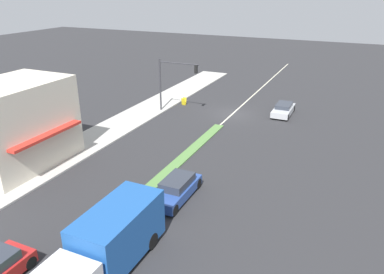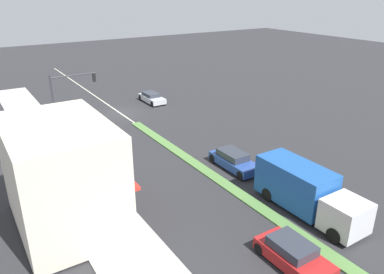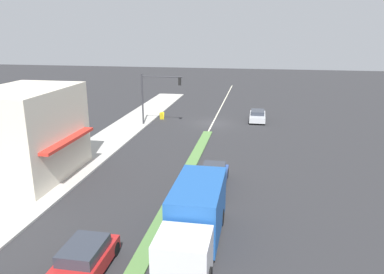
% 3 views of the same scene
% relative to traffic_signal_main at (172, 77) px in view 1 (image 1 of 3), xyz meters
% --- Properties ---
extents(ground_plane, '(160.00, 160.00, 0.00)m').
position_rel_traffic_signal_main_xyz_m(ground_plane, '(-6.12, 15.82, -3.90)').
color(ground_plane, '#2B2B2D').
extents(sidewalk_right, '(4.00, 73.00, 0.12)m').
position_rel_traffic_signal_main_xyz_m(sidewalk_right, '(2.88, 16.32, -3.84)').
color(sidewalk_right, '#B2AFA8').
rests_on(sidewalk_right, ground).
extents(lane_marking_center, '(0.16, 60.00, 0.01)m').
position_rel_traffic_signal_main_xyz_m(lane_marking_center, '(-6.12, -2.18, -3.90)').
color(lane_marking_center, beige).
rests_on(lane_marking_center, ground).
extents(building_corner_store, '(6.17, 8.05, 6.32)m').
position_rel_traffic_signal_main_xyz_m(building_corner_store, '(4.78, 16.10, -0.62)').
color(building_corner_store, beige).
rests_on(building_corner_store, sidewalk_right).
extents(traffic_signal_main, '(4.59, 0.34, 5.60)m').
position_rel_traffic_signal_main_xyz_m(traffic_signal_main, '(0.00, 0.00, 0.00)').
color(traffic_signal_main, '#333338').
rests_on(traffic_signal_main, sidewalk_right).
extents(pedestrian, '(0.34, 0.34, 1.64)m').
position_rel_traffic_signal_main_xyz_m(pedestrian, '(4.33, 11.71, -2.92)').
color(pedestrian, '#282D42').
rests_on(pedestrian, sidewalk_right).
extents(warning_aframe_sign, '(0.45, 0.53, 0.84)m').
position_rel_traffic_signal_main_xyz_m(warning_aframe_sign, '(0.05, -2.95, -3.47)').
color(warning_aframe_sign, yellow).
rests_on(warning_aframe_sign, ground).
extents(delivery_truck, '(2.44, 7.50, 2.87)m').
position_rel_traffic_signal_main_xyz_m(delivery_truck, '(-8.32, 22.77, -2.43)').
color(delivery_truck, silver).
rests_on(delivery_truck, ground).
extents(coupe_blue, '(1.81, 4.49, 1.38)m').
position_rel_traffic_signal_main_xyz_m(coupe_blue, '(-8.32, 15.59, -3.23)').
color(coupe_blue, '#284793').
rests_on(coupe_blue, ground).
extents(sedan_silver, '(1.79, 4.26, 1.20)m').
position_rel_traffic_signal_main_xyz_m(sedan_silver, '(-11.12, -4.19, -3.30)').
color(sedan_silver, '#B7BABF').
rests_on(sedan_silver, ground).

